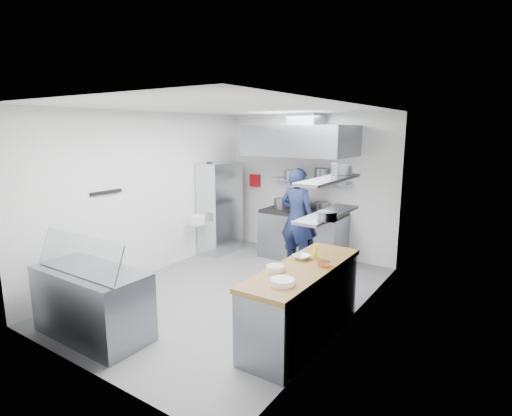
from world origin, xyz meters
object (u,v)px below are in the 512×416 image
Objects in this scene: gas_range at (303,236)px; wire_rack at (220,208)px; chef at (297,218)px; display_case at (92,303)px.

wire_rack reaches higher than gas_range.
chef is 0.99× the size of wire_rack.
display_case is (0.86, -3.57, -0.50)m from wire_rack.
chef is 1.22× the size of display_case.
wire_rack reaches higher than display_case.
display_case is (-0.88, -3.63, -0.49)m from chef.
chef is 1.74m from wire_rack.
display_case is at bearing 78.73° from chef.
gas_range is 0.67m from chef.
gas_range is 0.87× the size of chef.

